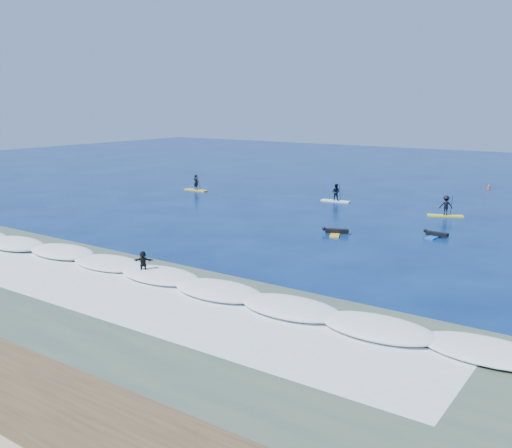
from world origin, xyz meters
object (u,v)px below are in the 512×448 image
Objects in this scene: prone_paddler_far at (436,235)px; wave_surfer at (143,263)px; sup_paddler_right at (446,207)px; sup_paddler_left at (196,185)px; sup_paddler_center at (336,194)px; marker_buoy at (489,187)px; prone_paddler_near at (336,232)px.

prone_paddler_far is 1.34× the size of wave_surfer.
sup_paddler_right reaches higher than prone_paddler_far.
sup_paddler_center is at bearing 9.54° from sup_paddler_left.
prone_paddler_far is (26.69, -6.36, -0.43)m from sup_paddler_left.
sup_paddler_right is 26.27m from wave_surfer.
sup_paddler_center is at bearing -121.84° from marker_buoy.
sup_paddler_left is at bearing -143.75° from marker_buoy.
prone_paddler_far is at bearing -42.27° from sup_paddler_center.
wave_surfer reaches higher than marker_buoy.
wave_surfer is at bearing -53.81° from sup_paddler_left.
sup_paddler_center is at bearing 59.53° from prone_paddler_far.
marker_buoy is at bearing -30.85° from prone_paddler_near.
marker_buoy is (-2.27, 24.26, 0.10)m from prone_paddler_far.
sup_paddler_center is 14.78m from prone_paddler_far.
wave_surfer is (17.10, -23.91, 0.12)m from sup_paddler_left.
sup_paddler_right is at bearing 3.20° from sup_paddler_left.
prone_paddler_far is at bearing -85.61° from prone_paddler_near.
sup_paddler_left reaches higher than wave_surfer.
sup_paddler_right is 11.43m from prone_paddler_near.
wave_surfer is 2.83× the size of marker_buoy.
prone_paddler_far is (5.91, 3.10, -0.01)m from prone_paddler_near.
sup_paddler_center is at bearing 3.90° from prone_paddler_near.
marker_buoy is at bearing 10.84° from prone_paddler_far.
sup_paddler_left is at bearing 90.34° from wave_surfer.
sup_paddler_center is at bearing 149.89° from sup_paddler_right.
sup_paddler_left is 1.23× the size of prone_paddler_far.
sup_paddler_left is at bearing 82.09° from prone_paddler_far.
sup_paddler_right is at bearing -45.26° from prone_paddler_near.
sup_paddler_center is 18.36m from marker_buoy.
sup_paddler_center is 1.67× the size of wave_surfer.
prone_paddler_near is 6.67m from prone_paddler_far.
prone_paddler_near is at bearing -97.57° from marker_buoy.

